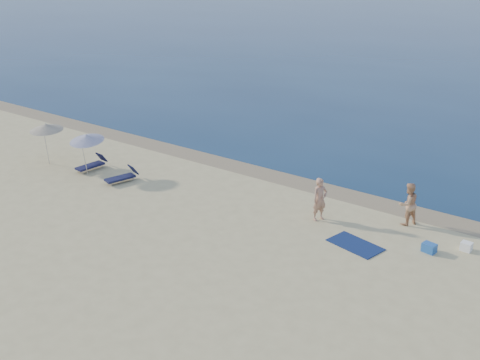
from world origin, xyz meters
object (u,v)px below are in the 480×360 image
person_left (320,199)px  blue_cooler (429,248)px  person_right (408,204)px  umbrella_near (87,138)px

person_left → blue_cooler: bearing=-65.9°
person_right → umbrella_near: (-14.36, -3.73, 0.95)m
person_right → umbrella_near: bearing=-44.3°
person_left → blue_cooler: 4.61m
person_right → blue_cooler: bearing=73.1°
person_right → blue_cooler: person_right is taller
person_left → blue_cooler: (4.55, -0.03, -0.72)m
blue_cooler → person_right: bearing=143.2°
person_right → umbrella_near: 14.86m
person_left → umbrella_near: (-11.35, -2.05, 0.93)m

